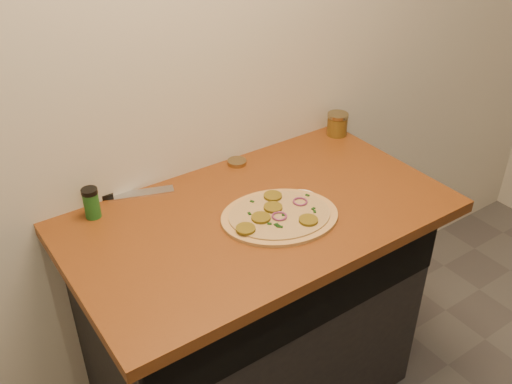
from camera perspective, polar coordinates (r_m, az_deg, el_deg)
cabinet at (r=2.10m, az=-0.26°, el=-12.10°), size 1.10×0.60×0.86m
countertop at (r=1.79m, az=0.24°, el=-2.41°), size 1.20×0.70×0.04m
pizza at (r=1.75m, az=2.35°, el=-2.37°), size 0.45×0.45×0.02m
chefs_knife at (r=1.90m, az=-13.76°, el=-0.34°), size 0.30×0.13×0.02m
mason_jar_lid at (r=2.03m, az=-1.92°, el=3.00°), size 0.08×0.08×0.01m
salsa_jar at (r=2.23m, az=8.13°, el=6.74°), size 0.08×0.08×0.09m
spice_shaker at (r=1.80m, az=-16.14°, el=-1.05°), size 0.05×0.05×0.10m
flour_spill at (r=1.83m, az=3.81°, el=-0.91°), size 0.18×0.18×0.00m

